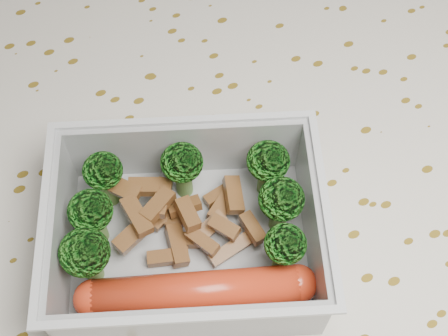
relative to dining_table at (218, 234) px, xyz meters
name	(u,v)px	position (x,y,z in m)	size (l,w,h in m)	color
dining_table	(218,234)	(0.00, 0.00, 0.00)	(1.40, 0.90, 0.75)	brown
tablecloth	(217,210)	(0.00, 0.00, 0.05)	(1.46, 0.96, 0.19)	silver
lunch_container	(188,237)	(-0.04, -0.04, 0.11)	(0.24, 0.21, 0.07)	#BABEC2
broccoli_florets	(183,203)	(-0.04, -0.02, 0.13)	(0.18, 0.14, 0.06)	#608C3F
meat_pile	(185,220)	(-0.04, -0.02, 0.11)	(0.11, 0.09, 0.03)	brown
sausage	(196,291)	(-0.05, -0.08, 0.11)	(0.16, 0.08, 0.03)	red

